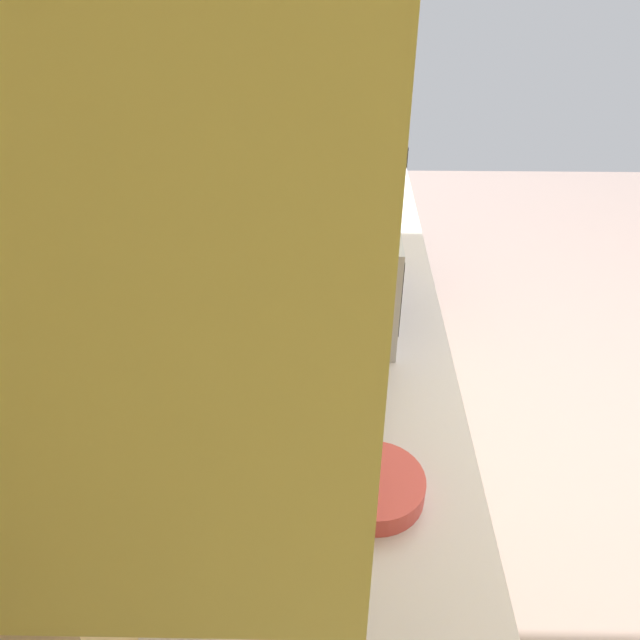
# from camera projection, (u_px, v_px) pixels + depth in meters

# --- Properties ---
(ground_plane) EXTENTS (5.97, 5.97, 0.00)m
(ground_plane) POSITION_uv_depth(u_px,v_px,m) (636.00, 479.00, 2.42)
(ground_plane) COLOR gray
(wall_back) EXTENTS (3.85, 0.12, 2.63)m
(wall_back) POSITION_uv_depth(u_px,v_px,m) (195.00, 145.00, 1.67)
(wall_back) COLOR #ECCB85
(wall_back) RESTS_ON ground_plane
(counter_run) EXTENTS (2.91, 0.63, 0.91)m
(counter_run) POSITION_uv_depth(u_px,v_px,m) (326.00, 481.00, 1.84)
(counter_run) COLOR #D5CE6C
(counter_run) RESTS_ON ground_plane
(oven_range) EXTENTS (0.66, 0.65, 1.09)m
(oven_range) POSITION_uv_depth(u_px,v_px,m) (333.00, 206.00, 3.27)
(oven_range) COLOR black
(oven_range) RESTS_ON ground_plane
(microwave) EXTENTS (0.47, 0.39, 0.30)m
(microwave) POSITION_uv_depth(u_px,v_px,m) (322.00, 261.00, 1.67)
(microwave) COLOR #B7BABF
(microwave) RESTS_ON counter_run
(bowl) EXTENTS (0.20, 0.20, 0.05)m
(bowl) POSITION_uv_depth(u_px,v_px,m) (375.00, 486.00, 1.22)
(bowl) COLOR #D84C47
(bowl) RESTS_ON counter_run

